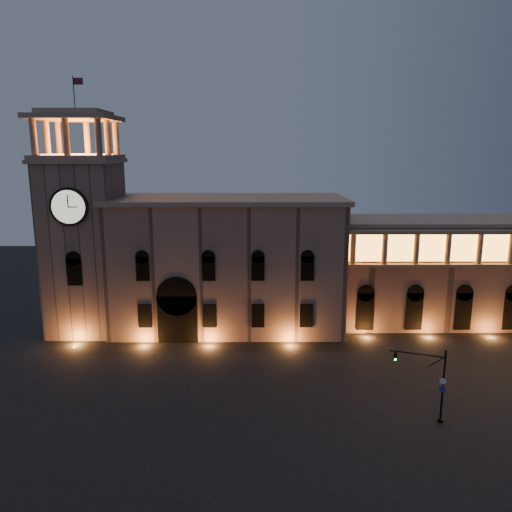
# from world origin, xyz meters

# --- Properties ---
(ground) EXTENTS (160.00, 160.00, 0.00)m
(ground) POSITION_xyz_m (0.00, 0.00, 0.00)
(ground) COLOR black
(ground) RESTS_ON ground
(government_building) EXTENTS (30.80, 12.80, 17.60)m
(government_building) POSITION_xyz_m (-2.08, 21.93, 8.77)
(government_building) COLOR #866557
(government_building) RESTS_ON ground
(clock_tower) EXTENTS (9.80, 9.80, 32.40)m
(clock_tower) POSITION_xyz_m (-20.50, 20.98, 12.50)
(clock_tower) COLOR #866557
(clock_tower) RESTS_ON ground
(colonnade_wing) EXTENTS (40.60, 11.50, 14.50)m
(colonnade_wing) POSITION_xyz_m (32.00, 23.92, 7.33)
(colonnade_wing) COLOR #805F52
(colonnade_wing) RESTS_ON ground
(traffic_light) EXTENTS (4.68, 1.96, 6.79)m
(traffic_light) POSITION_xyz_m (17.22, -2.52, 3.57)
(traffic_light) COLOR black
(traffic_light) RESTS_ON ground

